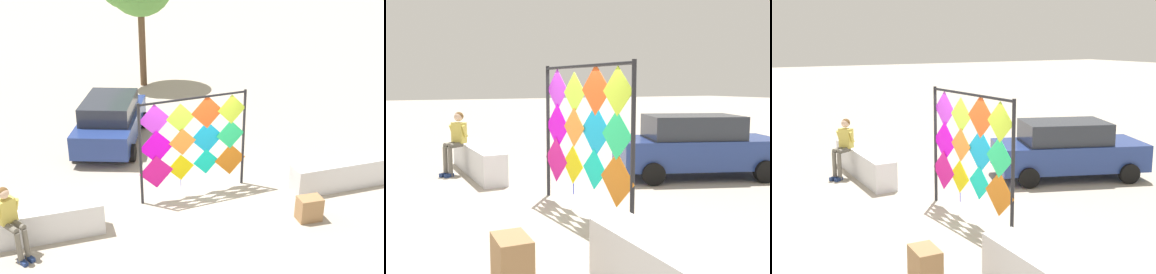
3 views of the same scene
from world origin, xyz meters
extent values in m
plane|color=#ADA393|center=(0.00, 0.00, 0.00)|extent=(120.00, 120.00, 0.00)
cube|color=silver|center=(-4.16, -0.28, 0.37)|extent=(3.45, 0.55, 0.74)
cylinder|color=#232328|center=(-1.36, 0.51, 1.32)|extent=(0.07, 0.07, 2.64)
cylinder|color=#232328|center=(1.41, 0.72, 1.32)|extent=(0.07, 0.07, 2.64)
cylinder|color=#232328|center=(0.03, 0.62, 2.59)|extent=(2.77, 0.26, 0.06)
cube|color=#D61185|center=(-0.98, 0.52, 0.81)|extent=(0.88, 0.08, 0.88)
cube|color=yellow|center=(-0.33, 0.57, 0.81)|extent=(0.71, 0.06, 0.71)
cylinder|color=#162DE5|center=(-0.33, 0.58, 0.35)|extent=(0.02, 0.02, 0.21)
cube|color=#0CD1B7|center=(0.36, 0.64, 0.84)|extent=(0.70, 0.06, 0.70)
cube|color=orange|center=(1.04, 0.68, 0.79)|extent=(0.88, 0.08, 0.88)
cube|color=#DB05DF|center=(-0.95, 0.54, 1.47)|extent=(0.88, 0.08, 0.88)
cube|color=orange|center=(-0.28, 0.57, 1.50)|extent=(0.71, 0.06, 0.71)
cube|color=#10A3DD|center=(0.38, 0.65, 1.50)|extent=(0.88, 0.08, 0.89)
cube|color=#24D57A|center=(1.02, 0.67, 1.49)|extent=(0.78, 0.07, 0.79)
cylinder|color=#E51681|center=(1.02, 0.68, 0.92)|extent=(0.02, 0.02, 0.35)
cube|color=#C032E2|center=(-0.97, 0.55, 2.17)|extent=(0.79, 0.07, 0.79)
cube|color=#B6F637|center=(-0.32, 0.60, 2.13)|extent=(0.74, 0.07, 0.74)
cube|color=#EB511A|center=(0.38, 0.65, 2.18)|extent=(0.86, 0.08, 0.86)
cube|color=#BADD30|center=(1.04, 0.67, 2.17)|extent=(0.77, 0.07, 0.78)
cylinder|color=#666056|center=(-4.25, -1.06, 0.37)|extent=(0.11, 0.11, 0.74)
cylinder|color=#666056|center=(-4.37, -0.89, 0.77)|extent=(0.33, 0.41, 0.13)
cube|color=navy|center=(-4.22, -1.11, 0.04)|extent=(0.22, 0.26, 0.09)
cylinder|color=#666056|center=(-4.11, -0.96, 0.37)|extent=(0.11, 0.11, 0.74)
cylinder|color=#666056|center=(-4.22, -0.79, 0.77)|extent=(0.33, 0.41, 0.13)
cube|color=navy|center=(-4.08, -1.01, 0.04)|extent=(0.22, 0.26, 0.09)
cube|color=gold|center=(-4.41, -0.67, 1.06)|extent=(0.41, 0.36, 0.52)
sphere|color=#DBB293|center=(-4.41, -0.67, 1.46)|extent=(0.22, 0.22, 0.22)
sphere|color=brown|center=(-4.42, -0.65, 1.47)|extent=(0.22, 0.22, 0.22)
cylinder|color=gold|center=(-4.58, -0.81, 1.11)|extent=(0.16, 0.19, 0.31)
cylinder|color=gold|center=(-4.21, -0.57, 1.11)|extent=(0.16, 0.19, 0.31)
cube|color=navy|center=(-1.45, 4.52, 0.61)|extent=(2.95, 4.28, 0.70)
cube|color=#282D38|center=(-1.50, 4.39, 1.25)|extent=(2.16, 2.58, 0.56)
cylinder|color=black|center=(-1.77, 6.07, 0.26)|extent=(0.38, 0.56, 0.52)
cylinder|color=black|center=(-0.19, 5.49, 0.26)|extent=(0.38, 0.56, 0.52)
cylinder|color=black|center=(-2.70, 3.56, 0.26)|extent=(0.38, 0.56, 0.52)
cylinder|color=black|center=(-1.12, 2.98, 0.26)|extent=(0.38, 0.56, 0.52)
cube|color=#9E754C|center=(2.21, -1.42, 0.29)|extent=(0.58, 0.41, 0.58)
camera|label=1|loc=(-3.44, -9.92, 6.33)|focal=45.61mm
camera|label=2|loc=(6.71, -2.83, 2.28)|focal=40.46mm
camera|label=3|loc=(8.70, -4.38, 3.69)|focal=47.16mm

